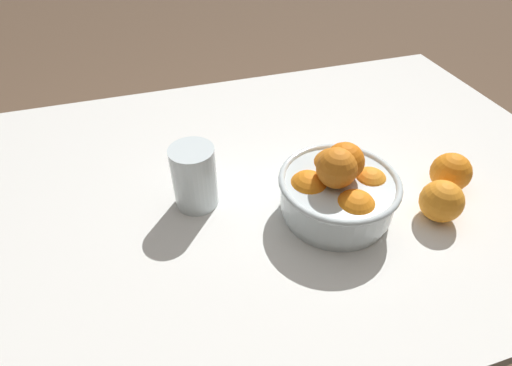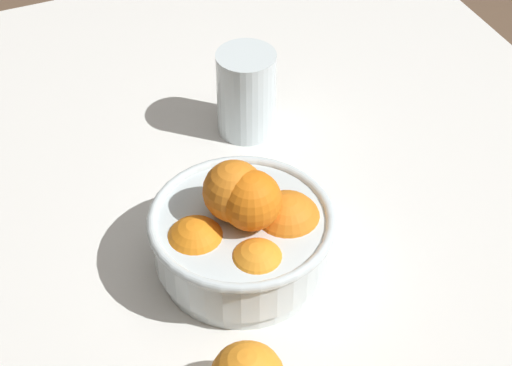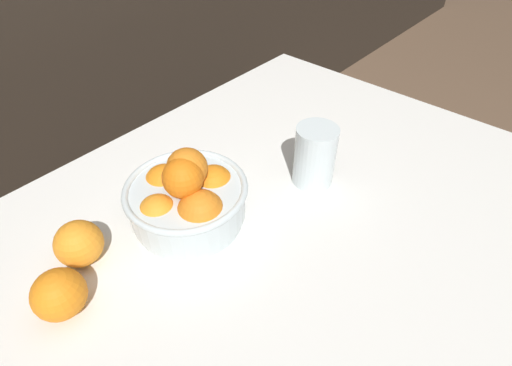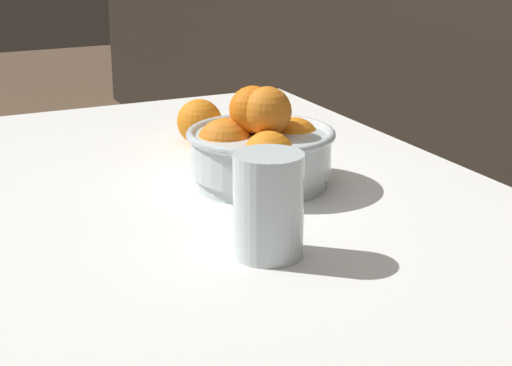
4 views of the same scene
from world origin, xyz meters
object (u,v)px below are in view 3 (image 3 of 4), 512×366
Objects in this scene: juice_glass at (314,159)px; orange_loose_near_bowl at (79,243)px; fruit_bowl at (187,198)px; orange_loose_front at (59,294)px.

juice_glass is 1.61× the size of orange_loose_near_bowl.
orange_loose_front is (-0.24, 0.00, -0.02)m from fruit_bowl.
juice_glass is 1.61× the size of orange_loose_front.
orange_loose_front is at bearing 167.70° from juice_glass.
fruit_bowl reaches higher than orange_loose_front.
orange_loose_near_bowl is 1.00× the size of orange_loose_front.
fruit_bowl is 2.80× the size of orange_loose_near_bowl.
fruit_bowl is 0.24m from orange_loose_front.
orange_loose_front is at bearing -137.03° from orange_loose_near_bowl.
juice_glass is at bearing -22.26° from orange_loose_near_bowl.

